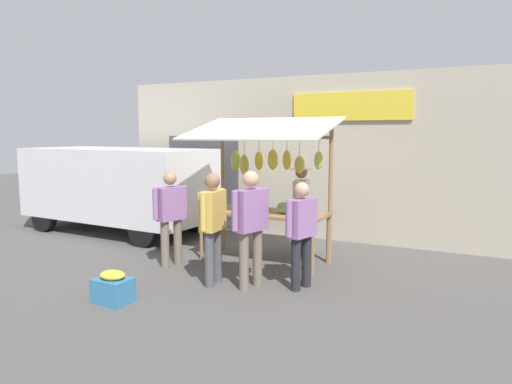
{
  "coord_description": "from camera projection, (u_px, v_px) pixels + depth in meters",
  "views": [
    {
      "loc": [
        -3.48,
        7.19,
        2.23
      ],
      "look_at": [
        0.0,
        0.3,
        1.25
      ],
      "focal_mm": 32.86,
      "sensor_mm": 36.0,
      "label": 1
    }
  ],
  "objects": [
    {
      "name": "parked_van",
      "position": [
        113.0,
        182.0,
        10.6
      ],
      "size": [
        4.48,
        2.05,
        1.88
      ],
      "rotation": [
        0.0,
        0.0,
        -0.05
      ],
      "color": "silver",
      "rests_on": "ground"
    },
    {
      "name": "produce_crate_near",
      "position": [
        113.0,
        288.0,
        6.17
      ],
      "size": [
        0.48,
        0.37,
        0.43
      ],
      "color": "teal",
      "rests_on": "ground"
    },
    {
      "name": "shopper_with_ponytail",
      "position": [
        213.0,
        221.0,
        6.83
      ],
      "size": [
        0.27,
        0.7,
        1.65
      ],
      "rotation": [
        0.0,
        0.0,
        -1.46
      ],
      "color": "#4C4C51",
      "rests_on": "ground"
    },
    {
      "name": "street_backdrop",
      "position": [
        307.0,
        158.0,
        9.95
      ],
      "size": [
        9.0,
        0.3,
        3.4
      ],
      "color": "#B2A893",
      "rests_on": "ground"
    },
    {
      "name": "vendor_with_sunhat",
      "position": [
        301.0,
        203.0,
        8.57
      ],
      "size": [
        0.42,
        0.69,
        1.63
      ],
      "rotation": [
        0.0,
        0.0,
        1.76
      ],
      "color": "#232328",
      "rests_on": "ground"
    },
    {
      "name": "market_stall",
      "position": [
        265.0,
        173.0,
        8.05
      ],
      "size": [
        2.5,
        1.46,
        2.5
      ],
      "color": "olive",
      "rests_on": "ground"
    },
    {
      "name": "shopper_in_striped_shirt",
      "position": [
        171.0,
        213.0,
        7.79
      ],
      "size": [
        0.35,
        0.66,
        1.58
      ],
      "rotation": [
        0.0,
        0.0,
        -1.87
      ],
      "color": "#726656",
      "rests_on": "ground"
    },
    {
      "name": "shopper_with_shopping_bag",
      "position": [
        251.0,
        220.0,
        6.66
      ],
      "size": [
        0.36,
        0.69,
        1.7
      ],
      "rotation": [
        0.0,
        0.0,
        -1.86
      ],
      "color": "#726656",
      "rests_on": "ground"
    },
    {
      "name": "shopper_in_grey_tee",
      "position": [
        302.0,
        228.0,
        6.64
      ],
      "size": [
        0.34,
        0.65,
        1.54
      ],
      "rotation": [
        0.0,
        0.0,
        -1.84
      ],
      "color": "#232328",
      "rests_on": "ground"
    },
    {
      "name": "ground_plane",
      "position": [
        264.0,
        261.0,
        8.2
      ],
      "size": [
        40.0,
        40.0,
        0.0
      ],
      "primitive_type": "plane",
      "color": "#514F4C"
    }
  ]
}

